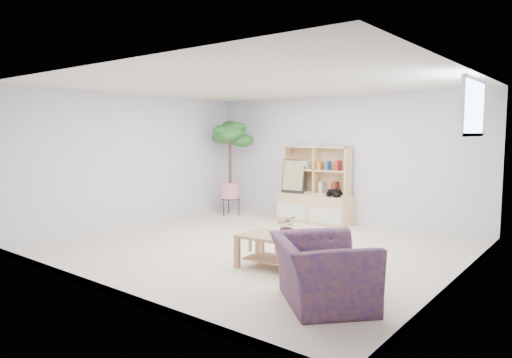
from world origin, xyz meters
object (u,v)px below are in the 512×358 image
Objects in this scene: coffee_table at (280,252)px; armchair at (322,267)px; floor_tree at (230,168)px; storage_unit at (314,185)px.

coffee_table is 1.01× the size of armchair.
storage_unit is at bearing 12.03° from floor_tree.
floor_tree is 5.16m from armchair.
storage_unit is at bearing 108.36° from coffee_table.
floor_tree is 1.92× the size of armchair.
floor_tree is (-3.00, 2.47, 0.77)m from coffee_table.
coffee_table is 0.53× the size of floor_tree.
storage_unit is 0.74× the size of floor_tree.
storage_unit reaches higher than armchair.
armchair is (2.23, -3.56, -0.35)m from storage_unit.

